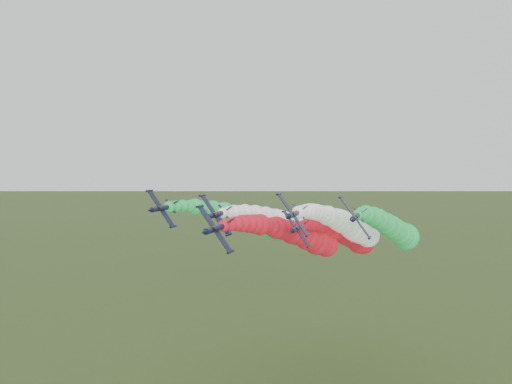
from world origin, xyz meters
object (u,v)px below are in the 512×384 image
at_px(jet_inner_right, 351,226).
at_px(jet_outer_left, 253,222).
at_px(jet_inner_left, 297,227).
at_px(jet_trail, 348,236).
at_px(jet_lead, 302,236).
at_px(jet_outer_right, 392,228).

relative_size(jet_inner_right, jet_outer_left, 1.00).
relative_size(jet_inner_left, jet_trail, 1.01).
bearing_deg(jet_lead, jet_outer_left, 136.52).
distance_m(jet_inner_right, jet_outer_right, 11.11).
height_order(jet_lead, jet_inner_right, jet_inner_right).
height_order(jet_outer_left, jet_outer_right, jet_outer_left).
relative_size(jet_inner_left, jet_inner_right, 1.01).
bearing_deg(jet_outer_left, jet_outer_right, 0.53).
bearing_deg(jet_inner_right, jet_lead, -127.77).
xyz_separation_m(jet_inner_left, jet_inner_right, (14.07, -1.20, 0.96)).
height_order(jet_inner_left, jet_inner_right, jet_inner_right).
bearing_deg(jet_inner_left, jet_outer_left, 166.89).
bearing_deg(jet_outer_right, jet_lead, -138.81).
distance_m(jet_outer_left, jet_outer_right, 37.74).
xyz_separation_m(jet_inner_right, jet_trail, (-2.78, 15.27, -4.62)).
bearing_deg(jet_inner_right, jet_trail, 100.30).
height_order(jet_outer_left, jet_trail, jet_outer_left).
height_order(jet_inner_right, jet_outer_right, jet_inner_right).
distance_m(jet_inner_right, jet_trail, 16.19).
xyz_separation_m(jet_inner_left, jet_outer_right, (24.11, 3.52, 0.30)).
bearing_deg(jet_outer_left, jet_trail, 23.61).
distance_m(jet_inner_left, jet_trail, 18.40).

